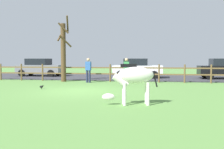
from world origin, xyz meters
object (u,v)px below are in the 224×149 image
object	(u,v)px
visitor_left_of_tree	(126,69)
visitor_right_of_tree	(88,69)
zebra	(133,78)
parked_car_white	(137,68)
crow_on_grass	(42,87)
parked_car_grey	(40,67)
bare_tree	(63,50)

from	to	relation	value
visitor_left_of_tree	visitor_right_of_tree	world-z (taller)	same
zebra	parked_car_white	bearing A→B (deg)	92.85
visitor_right_of_tree	zebra	bearing A→B (deg)	-64.23
visitor_right_of_tree	crow_on_grass	bearing A→B (deg)	-111.68
zebra	parked_car_grey	world-z (taller)	parked_car_grey
crow_on_grass	visitor_right_of_tree	world-z (taller)	visitor_right_of_tree
parked_car_grey	parked_car_white	bearing A→B (deg)	-2.77
bare_tree	visitor_right_of_tree	bearing A→B (deg)	-12.88
crow_on_grass	visitor_left_of_tree	distance (m)	5.87
crow_on_grass	parked_car_grey	bearing A→B (deg)	116.30
visitor_left_of_tree	visitor_right_of_tree	size ratio (longest dim) A/B	1.00
bare_tree	parked_car_grey	size ratio (longest dim) A/B	1.13
bare_tree	visitor_left_of_tree	world-z (taller)	bare_tree
parked_car_white	parked_car_grey	world-z (taller)	same
zebra	parked_car_grey	xyz separation A→B (m)	(-9.35, 12.20, -0.08)
zebra	bare_tree	bearing A→B (deg)	124.83
bare_tree	visitor_left_of_tree	xyz separation A→B (m)	(4.40, -0.05, -1.27)
visitor_left_of_tree	zebra	bearing A→B (deg)	-82.16
zebra	visitor_left_of_tree	world-z (taller)	visitor_left_of_tree
crow_on_grass	parked_car_grey	size ratio (longest dim) A/B	0.05
parked_car_white	crow_on_grass	bearing A→B (deg)	-118.99
visitor_right_of_tree	visitor_left_of_tree	bearing A→B (deg)	8.72
bare_tree	parked_car_grey	bearing A→B (deg)	131.79
bare_tree	visitor_right_of_tree	xyz separation A→B (m)	(1.88, -0.43, -1.27)
visitor_left_of_tree	visitor_right_of_tree	xyz separation A→B (m)	(-2.51, -0.39, 0.00)
parked_car_white	visitor_right_of_tree	distance (m)	5.28
visitor_left_of_tree	parked_car_grey	bearing A→B (deg)	152.09
parked_car_white	visitor_left_of_tree	world-z (taller)	visitor_left_of_tree
parked_car_white	visitor_right_of_tree	world-z (taller)	visitor_right_of_tree
crow_on_grass	parked_car_grey	world-z (taller)	parked_car_grey
visitor_right_of_tree	parked_car_white	bearing A→B (deg)	55.33
crow_on_grass	visitor_left_of_tree	size ratio (longest dim) A/B	0.13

